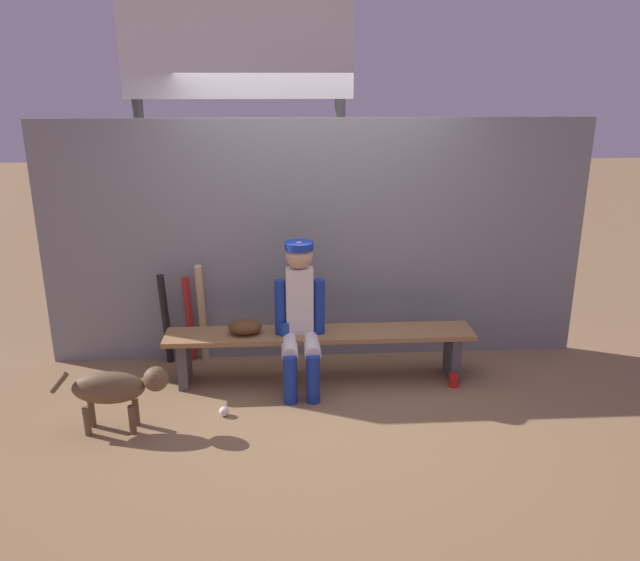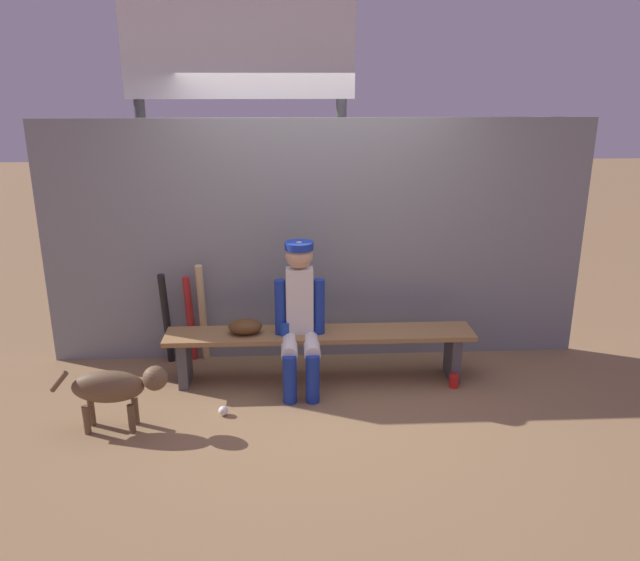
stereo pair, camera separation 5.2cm
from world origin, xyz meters
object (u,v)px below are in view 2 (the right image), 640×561
object	(u,v)px
baseball_glove	(245,327)
bat_aluminum_red	(190,319)
dugout_bench	(320,342)
baseball	(223,411)
bat_wood_natural	(203,313)
bat_aluminum_black	(166,319)
cup_on_bench	(285,329)
dog	(116,387)
scoreboard	(246,79)
player_seated	(300,313)
cup_on_ground	(454,381)

from	to	relation	value
baseball_glove	bat_aluminum_red	bearing A→B (deg)	139.79
dugout_bench	baseball	distance (m)	1.00
bat_wood_natural	bat_aluminum_black	xyz separation A→B (m)	(-0.31, -0.04, -0.03)
cup_on_bench	dog	bearing A→B (deg)	-151.47
bat_aluminum_red	scoreboard	xyz separation A→B (m)	(0.53, 0.76, 2.04)
player_seated	bat_wood_natural	bearing A→B (deg)	148.37
player_seated	cup_on_ground	distance (m)	1.41
player_seated	cup_on_bench	bearing A→B (deg)	156.63
bat_wood_natural	cup_on_bench	size ratio (longest dim) A/B	8.47
bat_aluminum_black	scoreboard	bearing A→B (deg)	48.17
dugout_bench	baseball	xyz separation A→B (m)	(-0.77, -0.56, -0.31)
bat_aluminum_red	player_seated	bearing A→B (deg)	-29.23
dugout_bench	scoreboard	world-z (taller)	scoreboard
baseball_glove	bat_wood_natural	world-z (taller)	bat_wood_natural
bat_wood_natural	dog	bearing A→B (deg)	-113.09
player_seated	bat_aluminum_red	distance (m)	1.14
dugout_bench	dog	xyz separation A→B (m)	(-1.51, -0.71, -0.01)
dugout_bench	cup_on_ground	bearing A→B (deg)	-9.80
bat_aluminum_red	dog	xyz separation A→B (m)	(-0.37, -1.15, -0.07)
bat_aluminum_black	dog	xyz separation A→B (m)	(-0.17, -1.09, -0.09)
cup_on_ground	scoreboard	bearing A→B (deg)	141.10
bat_aluminum_red	bat_aluminum_black	bearing A→B (deg)	-164.68
bat_wood_natural	baseball	xyz separation A→B (m)	(0.26, -0.98, -0.43)
cup_on_ground	baseball_glove	bearing A→B (deg)	173.68
player_seated	dog	xyz separation A→B (m)	(-1.34, -0.60, -0.32)
cup_on_ground	bat_wood_natural	bearing A→B (deg)	163.91
bat_aluminum_red	cup_on_ground	world-z (taller)	bat_aluminum_red
player_seated	dog	distance (m)	1.50
bat_aluminum_red	baseball	size ratio (longest dim) A/B	11.00
cup_on_ground	cup_on_bench	distance (m)	1.47
dog	bat_wood_natural	bearing A→B (deg)	66.91
bat_aluminum_black	dugout_bench	bearing A→B (deg)	-16.05
dugout_bench	bat_wood_natural	xyz separation A→B (m)	(-1.02, 0.42, 0.12)
baseball_glove	cup_on_ground	distance (m)	1.79
dugout_bench	scoreboard	xyz separation A→B (m)	(-0.61, 1.20, 2.10)
dugout_bench	bat_wood_natural	size ratio (longest dim) A/B	2.76
cup_on_ground	bat_aluminum_black	bearing A→B (deg)	166.74
player_seated	cup_on_ground	size ratio (longest dim) A/B	11.06
player_seated	scoreboard	size ratio (longest dim) A/B	0.35
bat_aluminum_red	cup_on_ground	bearing A→B (deg)	-15.69
dugout_bench	bat_aluminum_black	world-z (taller)	bat_aluminum_black
bat_wood_natural	cup_on_ground	xyz separation A→B (m)	(2.13, -0.61, -0.41)
scoreboard	dog	xyz separation A→B (m)	(-0.89, -1.90, -2.11)
dugout_bench	bat_aluminum_black	size ratio (longest dim) A/B	2.98
player_seated	bat_aluminum_red	xyz separation A→B (m)	(-0.97, 0.54, -0.25)
cup_on_bench	player_seated	bearing A→B (deg)	-23.37
player_seated	baseball	xyz separation A→B (m)	(-0.60, -0.45, -0.62)
bat_aluminum_red	bat_aluminum_black	world-z (taller)	bat_aluminum_black
baseball	bat_aluminum_black	bearing A→B (deg)	121.11
player_seated	bat_aluminum_black	world-z (taller)	player_seated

